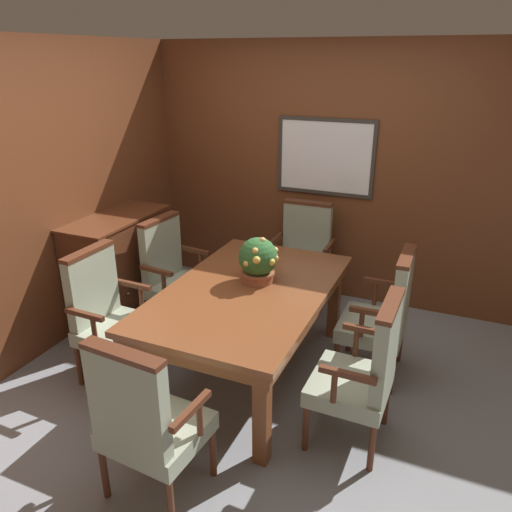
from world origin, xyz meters
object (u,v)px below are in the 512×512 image
object	(u,v)px
chair_left_near	(107,312)
potted_plant	(258,260)
chair_right_far	(384,313)
chair_left_far	(173,272)
sideboard_cabinet	(121,269)
dining_table	(248,300)
chair_right_near	(364,370)
chair_head_near	(145,419)
chair_head_far	(303,253)

from	to	relation	value
chair_left_near	potted_plant	distance (m)	1.19
chair_right_far	chair_left_near	bearing A→B (deg)	-67.46
chair_left_far	sideboard_cabinet	size ratio (longest dim) A/B	0.99
dining_table	potted_plant	world-z (taller)	potted_plant
chair_right_far	chair_right_near	size ratio (longest dim) A/B	1.00
chair_left_far	sideboard_cabinet	distance (m)	0.53
chair_head_near	chair_left_far	distance (m)	1.92
chair_left_near	chair_head_near	distance (m)	1.28
dining_table	chair_head_near	bearing A→B (deg)	-90.45
chair_right_far	potted_plant	world-z (taller)	potted_plant
dining_table	sideboard_cabinet	distance (m)	1.48
chair_head_near	sideboard_cabinet	size ratio (longest dim) A/B	0.99
chair_head_near	chair_left_far	bearing A→B (deg)	-57.82
dining_table	chair_head_far	world-z (taller)	chair_head_far
chair_right_far	potted_plant	size ratio (longest dim) A/B	2.85
dining_table	chair_right_far	size ratio (longest dim) A/B	1.79
chair_head_far	potted_plant	size ratio (longest dim) A/B	2.85
chair_left_near	chair_head_near	size ratio (longest dim) A/B	1.00
sideboard_cabinet	chair_left_far	bearing A→B (deg)	6.19
chair_head_near	chair_right_far	world-z (taller)	same
chair_right_far	chair_right_near	distance (m)	0.78
chair_left_near	chair_head_near	xyz separation A→B (m)	(0.95, -0.86, 0.00)
chair_left_near	chair_head_near	bearing A→B (deg)	-130.64
chair_head_far	sideboard_cabinet	size ratio (longest dim) A/B	0.99
chair_head_near	potted_plant	bearing A→B (deg)	-87.11
chair_head_far	chair_right_near	world-z (taller)	same
dining_table	chair_head_far	distance (m)	1.31
chair_head_far	chair_right_near	distance (m)	1.95
dining_table	chair_head_far	bearing A→B (deg)	90.27
chair_head_far	chair_right_far	distance (m)	1.31
chair_left_near	chair_right_far	bearing A→B (deg)	-64.96
chair_left_near	chair_right_near	world-z (taller)	same
chair_head_far	chair_right_near	xyz separation A→B (m)	(0.96, -1.69, 0.00)
chair_right_near	chair_head_far	bearing A→B (deg)	-149.91
dining_table	chair_right_far	distance (m)	1.02
chair_head_far	chair_right_far	xyz separation A→B (m)	(0.94, -0.91, 0.00)
sideboard_cabinet	chair_head_near	bearing A→B (deg)	-48.95
chair_left_far	chair_head_far	bearing A→B (deg)	-39.69
chair_left_far	sideboard_cabinet	bearing A→B (deg)	101.83
chair_head_far	chair_right_near	size ratio (longest dim) A/B	1.00
chair_head_far	chair_left_far	size ratio (longest dim) A/B	1.00
potted_plant	sideboard_cabinet	bearing A→B (deg)	171.87
dining_table	chair_left_near	xyz separation A→B (m)	(-0.96, -0.42, -0.10)
chair_head_far	chair_left_near	xyz separation A→B (m)	(-0.95, -1.73, 0.00)
dining_table	chair_left_far	bearing A→B (deg)	155.85
chair_right_near	potted_plant	size ratio (longest dim) A/B	2.85
chair_right_far	sideboard_cabinet	xyz separation A→B (m)	(-2.36, -0.04, -0.03)
dining_table	chair_left_far	distance (m)	1.01
dining_table	sideboard_cabinet	xyz separation A→B (m)	(-1.43, 0.35, -0.14)
chair_head_near	chair_left_near	bearing A→B (deg)	-38.20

